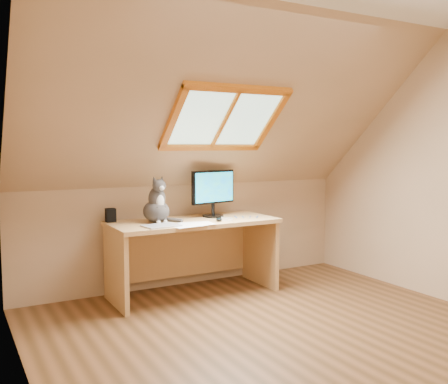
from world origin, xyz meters
TOP-DOWN VIEW (x-y plane):
  - ground at (0.00, 0.00)m, footprint 3.50×3.50m
  - room_shell at (0.00, -0.09)m, footprint 3.52×3.52m
  - desk at (-0.14, 1.45)m, footprint 1.54×0.67m
  - monitor at (0.11, 1.47)m, footprint 0.48×0.21m
  - cat at (-0.49, 1.41)m, footprint 0.25×0.30m
  - desk_speaker at (-0.85, 1.63)m, footprint 0.09×0.09m
  - graphics_tablet at (-0.54, 1.18)m, footprint 0.32×0.24m
  - mouse at (0.03, 1.20)m, footprint 0.09×0.11m
  - papers at (-0.25, 1.12)m, footprint 0.33×0.27m
  - cables at (0.28, 1.26)m, footprint 0.51×0.26m

SIDE VIEW (x-z plane):
  - ground at x=0.00m, z-range 0.00..0.00m
  - desk at x=-0.14m, z-range 0.13..0.84m
  - papers at x=-0.25m, z-range 0.70..0.71m
  - cables at x=0.28m, z-range 0.70..0.71m
  - graphics_tablet at x=-0.54m, z-range 0.70..0.72m
  - mouse at x=0.03m, z-range 0.70..0.73m
  - desk_speaker at x=-0.85m, z-range 0.70..0.83m
  - cat at x=-0.49m, z-range 0.64..1.07m
  - monitor at x=0.11m, z-range 0.74..1.19m
  - room_shell at x=0.00m, z-range 0.23..2.64m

